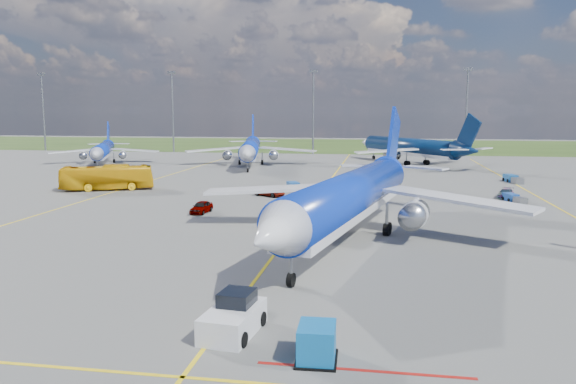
% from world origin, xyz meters
% --- Properties ---
extents(ground, '(400.00, 400.00, 0.00)m').
position_xyz_m(ground, '(0.00, 0.00, 0.00)').
color(ground, '#595956').
rests_on(ground, ground).
extents(grass_strip, '(400.00, 80.00, 0.01)m').
position_xyz_m(grass_strip, '(0.00, 150.00, 0.00)').
color(grass_strip, '#2D4719').
rests_on(grass_strip, ground).
extents(taxiway_lines, '(60.25, 160.00, 0.02)m').
position_xyz_m(taxiway_lines, '(0.17, 27.70, 0.01)').
color(taxiway_lines, yellow).
rests_on(taxiway_lines, ground).
extents(floodlight_masts, '(202.20, 0.50, 22.70)m').
position_xyz_m(floodlight_masts, '(10.00, 110.00, 12.56)').
color(floodlight_masts, slate).
rests_on(floodlight_masts, ground).
extents(bg_jet_nw, '(36.54, 40.98, 8.85)m').
position_xyz_m(bg_jet_nw, '(-52.55, 73.55, 0.00)').
color(bg_jet_nw, '#0C2CAB').
rests_on(bg_jet_nw, ground).
extents(bg_jet_nnw, '(37.60, 45.15, 10.50)m').
position_xyz_m(bg_jet_nnw, '(-19.28, 74.99, 0.00)').
color(bg_jet_nnw, '#0C2CAB').
rests_on(bg_jet_nnw, ground).
extents(bg_jet_n, '(50.05, 52.60, 10.97)m').
position_xyz_m(bg_jet_n, '(14.59, 84.09, 0.00)').
color(bg_jet_n, '#081F43').
rests_on(bg_jet_n, ground).
extents(main_airliner, '(43.37, 51.72, 11.92)m').
position_xyz_m(main_airliner, '(5.87, 8.45, 0.00)').
color(main_airliner, '#0C2CAB').
rests_on(main_airliner, ground).
extents(pushback_tug, '(2.85, 6.43, 2.14)m').
position_xyz_m(pushback_tug, '(0.95, -14.64, 0.86)').
color(pushback_tug, silver).
rests_on(pushback_tug, ground).
extents(uld_container, '(1.82, 2.24, 1.74)m').
position_xyz_m(uld_container, '(5.72, -17.28, 0.87)').
color(uld_container, '#0B5DA5').
rests_on(uld_container, ground).
extents(apron_bus, '(13.64, 8.10, 3.75)m').
position_xyz_m(apron_bus, '(-31.84, 35.12, 1.88)').
color(apron_bus, '#E5AA0D').
rests_on(apron_bus, ground).
extents(service_car_a, '(1.92, 4.21, 1.40)m').
position_xyz_m(service_car_a, '(-11.94, 19.10, 0.70)').
color(service_car_a, '#999999').
rests_on(service_car_a, ground).
extents(service_car_b, '(4.91, 3.92, 1.24)m').
position_xyz_m(service_car_b, '(-6.59, 32.98, 0.62)').
color(service_car_b, '#999999').
rests_on(service_car_b, ground).
extents(service_car_c, '(3.12, 4.61, 1.24)m').
position_xyz_m(service_car_c, '(25.36, 36.88, 0.62)').
color(service_car_c, '#999999').
rests_on(service_car_c, ground).
extents(baggage_tug_w, '(2.47, 4.45, 0.97)m').
position_xyz_m(baggage_tug_w, '(25.72, 33.65, 0.45)').
color(baggage_tug_w, '#184494').
rests_on(baggage_tug_w, ground).
extents(baggage_tug_c, '(3.24, 5.22, 1.14)m').
position_xyz_m(baggage_tug_c, '(-4.10, 39.22, 0.54)').
color(baggage_tug_c, '#194E98').
rests_on(baggage_tug_c, ground).
extents(baggage_tug_e, '(2.40, 5.45, 1.18)m').
position_xyz_m(baggage_tug_e, '(30.09, 54.52, 0.55)').
color(baggage_tug_e, '#185294').
rests_on(baggage_tug_e, ground).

